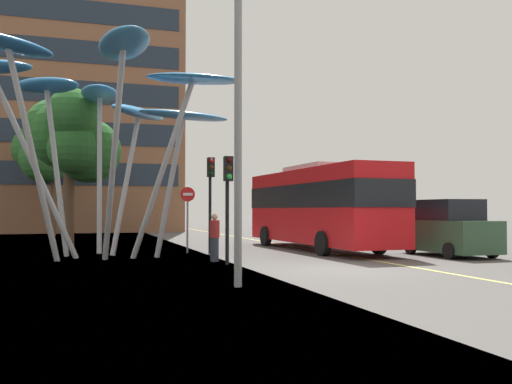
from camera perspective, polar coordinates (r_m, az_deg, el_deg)
ground at (r=16.98m, az=6.93°, el=-7.95°), size 120.00×240.00×0.10m
red_bus at (r=25.39m, az=6.22°, el=-1.17°), size 2.95×11.20×3.75m
leaf_sculpture at (r=22.52m, az=-15.63°, el=9.41°), size 10.39×11.24×7.48m
traffic_light_kerb_near at (r=18.37m, az=-2.82°, el=0.59°), size 0.28×0.42×3.50m
traffic_light_kerb_far at (r=23.46m, az=-4.57°, el=0.79°), size 0.28×0.42×3.92m
car_parked_mid at (r=23.13m, az=18.77°, el=-3.59°), size 2.04×4.06×2.17m
street_lamp at (r=13.65m, az=-0.57°, el=11.93°), size 1.44×0.44×7.94m
tree_pavement_near at (r=29.67m, az=-18.11°, el=5.23°), size 4.74×5.08×7.52m
tree_pavement_far at (r=41.86m, az=-20.63°, el=3.70°), size 3.93×4.87×7.74m
pedestrian at (r=19.66m, az=-4.17°, el=-4.57°), size 0.34×0.34×1.64m
no_entry_sign at (r=23.68m, az=-6.86°, el=-1.71°), size 0.60×0.12×2.72m
backdrop_building at (r=51.23m, az=-18.49°, el=8.53°), size 18.43×11.00×21.73m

